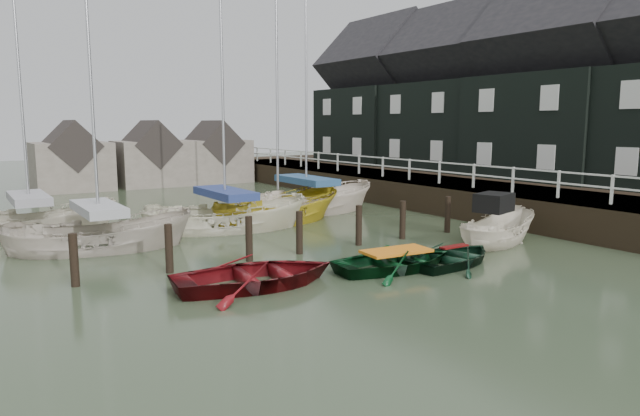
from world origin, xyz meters
TOP-DOWN VIEW (x-y plane):
  - ground at (0.00, 0.00)m, footprint 120.00×120.00m
  - pier at (9.48, 10.00)m, footprint 3.04×32.00m
  - land_strip at (15.00, 10.00)m, footprint 14.00×38.00m
  - quay_houses at (14.99, 8.66)m, footprint 6.52×28.14m
  - mooring_pilings at (-1.11, 3.00)m, footprint 13.72×0.22m
  - far_sheds at (0.83, 26.00)m, footprint 14.00×4.08m
  - rowboat_red at (-4.05, 0.42)m, footprint 4.67×3.59m
  - rowboat_green at (0.11, -0.24)m, footprint 4.07×3.08m
  - rowboat_dkgreen at (2.00, -0.69)m, footprint 4.00×3.22m
  - motorboat at (5.37, 0.51)m, footprint 4.67×2.77m
  - sailboat_a at (-6.48, 7.14)m, footprint 6.41×3.61m
  - sailboat_b at (-1.52, 8.10)m, footprint 6.84×4.20m
  - sailboat_c at (1.09, 8.53)m, footprint 7.01×3.81m
  - sailboat_d at (3.45, 10.05)m, footprint 7.09×3.52m
  - sailboat_e at (-8.09, 11.16)m, footprint 6.50×3.63m

SIDE VIEW (x-z plane):
  - ground at x=0.00m, z-range 0.00..0.00m
  - land_strip at x=15.00m, z-range -0.75..0.75m
  - rowboat_red at x=-4.05m, z-range -0.45..0.45m
  - rowboat_green at x=0.11m, z-range -0.40..0.40m
  - rowboat_dkgreen at x=2.00m, z-range -0.37..0.37m
  - sailboat_c at x=1.09m, z-range -5.49..5.51m
  - sailboat_d at x=3.45m, z-range -5.60..5.72m
  - sailboat_e at x=-8.09m, z-range -5.05..5.17m
  - sailboat_b at x=-1.52m, z-range -5.54..5.67m
  - sailboat_a at x=-6.48m, z-range -5.68..5.82m
  - motorboat at x=5.37m, z-range -1.22..1.40m
  - mooring_pilings at x=-1.11m, z-range -0.40..1.40m
  - pier at x=9.48m, z-range -0.64..2.06m
  - far_sheds at x=0.83m, z-range -0.34..4.06m
  - quay_houses at x=14.99m, z-range 0.68..10.68m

